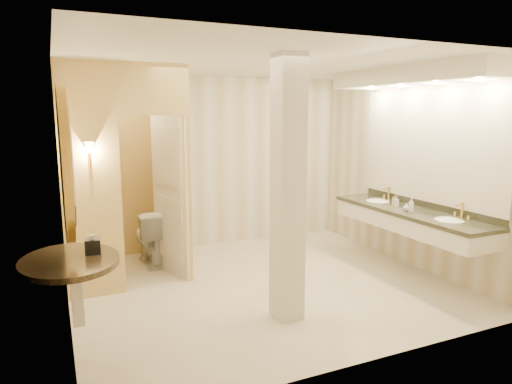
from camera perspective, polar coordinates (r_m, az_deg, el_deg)
floor at (r=5.84m, az=0.86°, el=-11.52°), size 4.50×4.50×0.00m
ceiling at (r=5.47m, az=0.94°, el=15.85°), size 4.50×4.50×0.00m
wall_back at (r=7.34m, az=-5.75°, el=3.70°), size 4.50×0.02×2.70m
wall_front at (r=3.81m, az=13.78°, el=-2.20°), size 4.50×0.02×2.70m
wall_left at (r=4.99m, az=-23.21°, el=0.08°), size 0.02×4.00×2.70m
wall_right at (r=6.76m, az=18.47°, el=2.72°), size 0.02×4.00×2.70m
toilet_closet at (r=6.06m, az=-12.71°, el=2.57°), size 1.50×1.55×2.70m
wall_sconce at (r=5.39m, az=-20.13°, el=5.04°), size 0.14×0.14×0.42m
vanity at (r=6.26m, az=19.25°, el=4.72°), size 0.75×2.62×2.09m
console_shelf at (r=4.22m, az=-22.47°, el=-1.56°), size 1.04×1.04×1.97m
pillar at (r=4.61m, az=4.01°, el=0.13°), size 0.28×0.28×2.70m
tissue_box at (r=4.39m, az=-19.74°, el=-6.39°), size 0.14×0.14×0.13m
toilet at (r=6.67m, az=-12.99°, el=-5.42°), size 0.48×0.80×0.80m
soap_bottle_a at (r=6.47m, az=17.04°, el=-1.09°), size 0.08×0.08×0.15m
soap_bottle_b at (r=6.21m, az=18.27°, el=-1.81°), size 0.10×0.10×0.10m
soap_bottle_c at (r=6.14m, az=18.82°, el=-1.56°), size 0.09×0.09×0.19m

